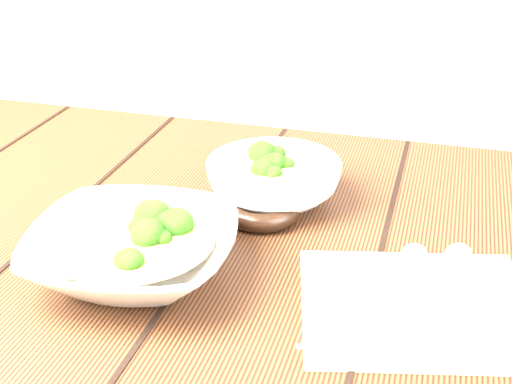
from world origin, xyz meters
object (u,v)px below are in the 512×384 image
at_px(soup_bowl_front, 133,250).
at_px(soup_bowl_back, 274,180).
at_px(napkin, 417,307).
at_px(table, 223,333).
at_px(trivet, 262,209).

distance_m(soup_bowl_front, soup_bowl_back, 0.24).
xyz_separation_m(soup_bowl_back, napkin, (0.20, -0.20, -0.02)).
bearing_deg(table, trivet, 73.96).
relative_size(soup_bowl_front, napkin, 1.09).
xyz_separation_m(table, trivet, (0.03, 0.09, 0.13)).
relative_size(trivet, napkin, 0.43).
bearing_deg(napkin, soup_bowl_front, 168.71).
bearing_deg(napkin, soup_bowl_back, 121.43).
height_order(trivet, napkin, trivet).
relative_size(soup_bowl_back, trivet, 1.94).
bearing_deg(trivet, soup_bowl_front, -121.62).
xyz_separation_m(trivet, napkin, (0.20, -0.15, -0.01)).
bearing_deg(soup_bowl_back, trivet, -91.80).
relative_size(soup_bowl_front, soup_bowl_back, 1.30).
height_order(soup_bowl_front, napkin, soup_bowl_front).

